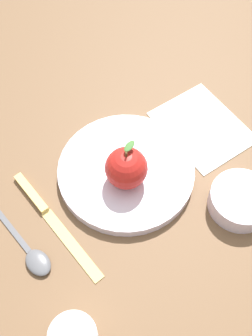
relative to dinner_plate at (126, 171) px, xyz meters
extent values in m
plane|color=brown|center=(-0.02, 0.01, -0.01)|extent=(2.40, 2.40, 0.00)
cylinder|color=silver|center=(0.00, 0.00, 0.00)|extent=(0.24, 0.24, 0.02)
torus|color=silver|center=(0.00, 0.00, 0.00)|extent=(0.24, 0.24, 0.01)
sphere|color=#B21E19|center=(-0.02, -0.01, 0.04)|extent=(0.07, 0.07, 0.07)
cylinder|color=#4C3319|center=(-0.02, -0.01, 0.08)|extent=(0.00, 0.00, 0.01)
ellipsoid|color=#386628|center=(-0.01, -0.01, 0.09)|extent=(0.03, 0.02, 0.00)
cylinder|color=silver|center=(0.00, -0.20, 0.01)|extent=(0.10, 0.10, 0.04)
torus|color=silver|center=(0.00, -0.20, 0.02)|extent=(0.10, 0.10, 0.01)
cylinder|color=#AB9FAF|center=(0.00, -0.20, 0.02)|extent=(0.08, 0.08, 0.01)
torus|color=white|center=(-0.28, -0.03, 0.05)|extent=(0.06, 0.06, 0.01)
cylinder|color=#A4A4A6|center=(-0.28, -0.03, 0.05)|extent=(0.05, 0.05, 0.01)
cube|color=#D8B766|center=(-0.15, 0.04, -0.01)|extent=(0.09, 0.14, 0.00)
cube|color=#D8B766|center=(-0.09, 0.14, -0.01)|extent=(0.06, 0.08, 0.01)
ellipsoid|color=#59595E|center=(-0.20, 0.07, 0.00)|extent=(0.05, 0.06, 0.01)
cube|color=#59595E|center=(-0.15, 0.15, -0.01)|extent=(0.08, 0.12, 0.01)
cube|color=silver|center=(0.14, -0.10, -0.01)|extent=(0.21, 0.22, 0.00)
camera|label=1|loc=(-0.35, -0.12, 0.61)|focal=44.41mm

